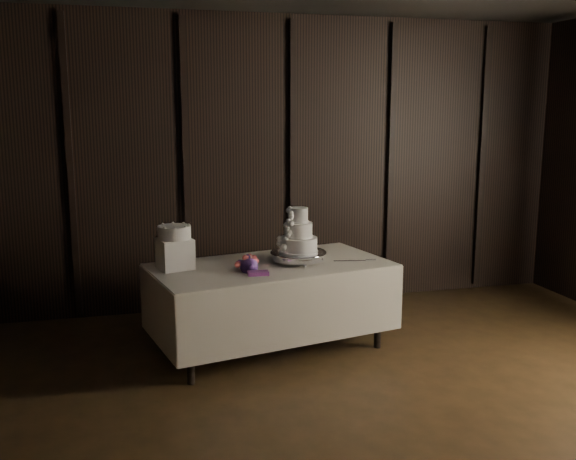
{
  "coord_description": "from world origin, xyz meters",
  "views": [
    {
      "loc": [
        -1.71,
        -2.98,
        2.06
      ],
      "look_at": [
        -0.38,
        2.18,
        1.05
      ],
      "focal_mm": 40.0,
      "sensor_mm": 36.0,
      "label": 1
    }
  ],
  "objects_px": {
    "bouquet": "(249,265)",
    "small_cake": "(174,232)",
    "wedding_cake": "(296,235)",
    "box_pedestal": "(175,254)",
    "cake_stand": "(298,257)",
    "display_table": "(271,303)"
  },
  "relations": [
    {
      "from": "box_pedestal",
      "to": "cake_stand",
      "type": "bearing_deg",
      "value": -2.46
    },
    {
      "from": "wedding_cake",
      "to": "box_pedestal",
      "type": "relative_size",
      "value": 1.48
    },
    {
      "from": "display_table",
      "to": "cake_stand",
      "type": "xyz_separation_m",
      "value": [
        0.25,
        0.02,
        0.39
      ]
    },
    {
      "from": "display_table",
      "to": "cake_stand",
      "type": "distance_m",
      "value": 0.46
    },
    {
      "from": "bouquet",
      "to": "small_cake",
      "type": "height_order",
      "value": "small_cake"
    },
    {
      "from": "box_pedestal",
      "to": "small_cake",
      "type": "bearing_deg",
      "value": 0.0
    },
    {
      "from": "cake_stand",
      "to": "box_pedestal",
      "type": "xyz_separation_m",
      "value": [
        -1.04,
        0.04,
        0.08
      ]
    },
    {
      "from": "display_table",
      "to": "box_pedestal",
      "type": "height_order",
      "value": "box_pedestal"
    },
    {
      "from": "cake_stand",
      "to": "wedding_cake",
      "type": "bearing_deg",
      "value": -150.26
    },
    {
      "from": "bouquet",
      "to": "small_cake",
      "type": "xyz_separation_m",
      "value": [
        -0.57,
        0.26,
        0.25
      ]
    },
    {
      "from": "display_table",
      "to": "wedding_cake",
      "type": "xyz_separation_m",
      "value": [
        0.22,
        -0.0,
        0.59
      ]
    },
    {
      "from": "wedding_cake",
      "to": "box_pedestal",
      "type": "height_order",
      "value": "wedding_cake"
    },
    {
      "from": "wedding_cake",
      "to": "small_cake",
      "type": "relative_size",
      "value": 1.42
    },
    {
      "from": "bouquet",
      "to": "box_pedestal",
      "type": "bearing_deg",
      "value": 155.27
    },
    {
      "from": "box_pedestal",
      "to": "bouquet",
      "type": "bearing_deg",
      "value": -24.73
    },
    {
      "from": "bouquet",
      "to": "box_pedestal",
      "type": "relative_size",
      "value": 1.43
    },
    {
      "from": "display_table",
      "to": "cake_stand",
      "type": "height_order",
      "value": "cake_stand"
    },
    {
      "from": "cake_stand",
      "to": "bouquet",
      "type": "xyz_separation_m",
      "value": [
        -0.47,
        -0.22,
        0.01
      ]
    },
    {
      "from": "display_table",
      "to": "bouquet",
      "type": "bearing_deg",
      "value": -150.46
    },
    {
      "from": "small_cake",
      "to": "cake_stand",
      "type": "bearing_deg",
      "value": -2.46
    },
    {
      "from": "wedding_cake",
      "to": "bouquet",
      "type": "height_order",
      "value": "wedding_cake"
    },
    {
      "from": "bouquet",
      "to": "display_table",
      "type": "bearing_deg",
      "value": 41.54
    }
  ]
}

